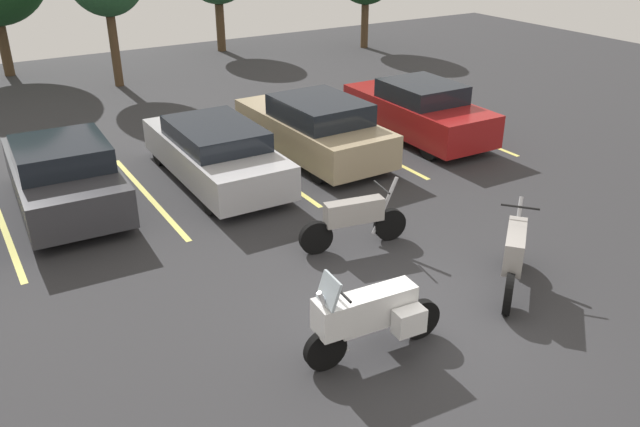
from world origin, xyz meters
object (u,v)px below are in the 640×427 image
at_px(motorcycle_third, 355,219).
at_px(car_red, 418,111).
at_px(car_charcoal, 64,175).
at_px(car_tan, 314,128).
at_px(motorcycle_second, 514,254).
at_px(motorcycle_touring, 370,314).
at_px(car_silver, 215,152).

relative_size(motorcycle_third, car_red, 0.45).
bearing_deg(motorcycle_third, car_charcoal, 132.45).
bearing_deg(car_tan, motorcycle_second, -93.29).
relative_size(motorcycle_touring, motorcycle_second, 1.27).
height_order(motorcycle_second, car_tan, car_tan).
relative_size(motorcycle_second, car_charcoal, 0.39).
xyz_separation_m(motorcycle_touring, car_charcoal, (-2.52, 7.26, 0.06)).
xyz_separation_m(car_charcoal, car_silver, (3.21, -0.26, -0.04)).
bearing_deg(motorcycle_third, car_red, 40.95).
relative_size(motorcycle_third, car_charcoal, 0.47).
height_order(car_charcoal, car_tan, car_tan).
bearing_deg(car_silver, motorcycle_touring, -95.62).
relative_size(car_charcoal, car_red, 0.96).
distance_m(motorcycle_second, motorcycle_third, 2.88).
bearing_deg(car_charcoal, car_red, -1.57).
height_order(car_tan, car_red, car_red).
bearing_deg(motorcycle_touring, car_charcoal, 109.14).
distance_m(motorcycle_third, car_tan, 4.83).
relative_size(motorcycle_second, car_red, 0.37).
height_order(motorcycle_second, car_red, car_red).
height_order(motorcycle_touring, car_silver, motorcycle_touring).
relative_size(car_silver, car_red, 1.04).
distance_m(motorcycle_second, car_red, 7.65).
bearing_deg(car_red, motorcycle_second, -117.44).
distance_m(car_charcoal, car_tan, 5.93).
bearing_deg(motorcycle_third, car_tan, 68.11).
distance_m(motorcycle_third, car_silver, 4.35).
bearing_deg(motorcycle_second, car_tan, 86.71).
xyz_separation_m(motorcycle_second, car_silver, (-2.32, 6.77, 0.07)).
bearing_deg(motorcycle_second, motorcycle_third, 119.00).
bearing_deg(car_tan, car_silver, -175.30).
distance_m(motorcycle_third, car_charcoal, 6.12).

